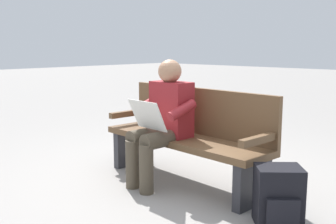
# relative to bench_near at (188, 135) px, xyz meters

# --- Properties ---
(ground_plane) EXTENTS (40.00, 40.00, 0.00)m
(ground_plane) POSITION_rel_bench_near_xyz_m (0.00, 0.07, -0.46)
(ground_plane) COLOR gray
(bench_near) EXTENTS (1.83, 0.59, 0.90)m
(bench_near) POSITION_rel_bench_near_xyz_m (0.00, 0.00, 0.00)
(bench_near) COLOR brown
(bench_near) RESTS_ON ground
(person_seated) EXTENTS (0.59, 0.59, 1.18)m
(person_seated) POSITION_rel_bench_near_xyz_m (0.13, 0.23, 0.17)
(person_seated) COLOR maroon
(person_seated) RESTS_ON ground
(backpack) EXTENTS (0.42, 0.41, 0.44)m
(backpack) POSITION_rel_bench_near_xyz_m (-1.12, 0.29, -0.24)
(backpack) COLOR black
(backpack) RESTS_ON ground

